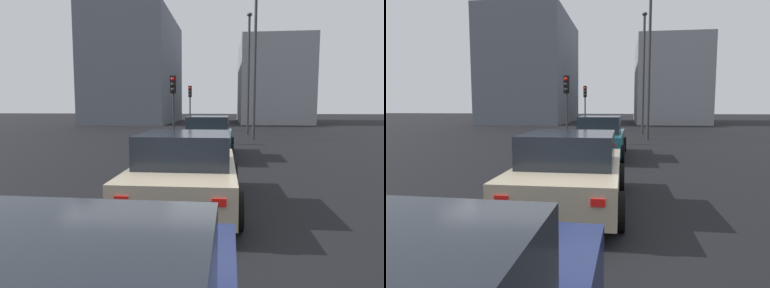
% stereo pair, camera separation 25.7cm
% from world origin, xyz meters
% --- Properties ---
extents(ground_plane, '(160.00, 160.00, 0.20)m').
position_xyz_m(ground_plane, '(0.00, 0.00, -0.10)').
color(ground_plane, black).
extents(car_teal_lead, '(4.73, 2.02, 1.59)m').
position_xyz_m(car_teal_lead, '(8.31, -0.09, 0.76)').
color(car_teal_lead, '#19606B').
rests_on(car_teal_lead, ground_plane).
extents(car_beige_second, '(4.27, 2.14, 1.48)m').
position_xyz_m(car_beige_second, '(1.59, 0.01, 0.72)').
color(car_beige_second, tan).
rests_on(car_beige_second, ground_plane).
extents(traffic_light_near_left, '(0.32, 0.30, 3.59)m').
position_xyz_m(traffic_light_near_left, '(22.55, 2.21, 2.59)').
color(traffic_light_near_left, '#2D2D30').
rests_on(traffic_light_near_left, ground_plane).
extents(traffic_light_near_right, '(0.32, 0.28, 3.54)m').
position_xyz_m(traffic_light_near_right, '(12.64, 2.02, 2.56)').
color(traffic_light_near_right, '#2D2D30').
rests_on(traffic_light_near_right, ground_plane).
extents(street_lamp_kerbside, '(0.56, 0.36, 9.13)m').
position_xyz_m(street_lamp_kerbside, '(15.17, -2.35, 5.24)').
color(street_lamp_kerbside, '#2D2D30').
rests_on(street_lamp_kerbside, ground_plane).
extents(street_lamp_far, '(0.56, 0.36, 8.25)m').
position_xyz_m(street_lamp_far, '(19.04, -2.23, 4.79)').
color(street_lamp_far, '#2D2D30').
rests_on(street_lamp_far, ground_plane).
extents(building_facade_left, '(14.66, 7.55, 9.35)m').
position_xyz_m(building_facade_left, '(37.54, -6.00, 4.67)').
color(building_facade_left, gray).
rests_on(building_facade_left, ground_plane).
extents(building_facade_center, '(14.87, 8.87, 12.28)m').
position_xyz_m(building_facade_center, '(35.31, 10.00, 6.14)').
color(building_facade_center, slate).
rests_on(building_facade_center, ground_plane).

